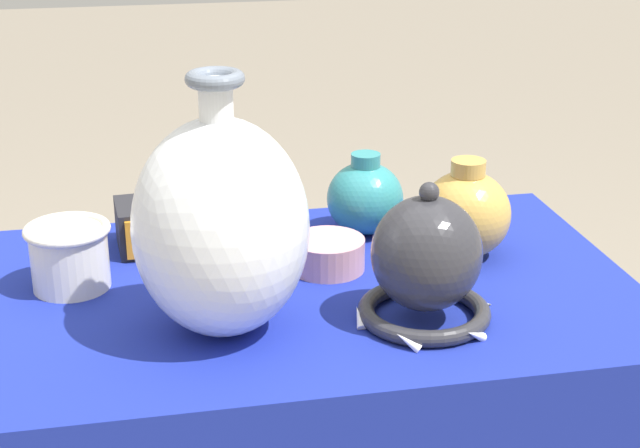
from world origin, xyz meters
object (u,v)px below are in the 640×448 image
jar_round_ochre (466,213)px  jar_round_teal (365,197)px  vase_tall_bulbous (221,226)px  cup_wide_ivory (69,254)px  pot_squat_rose (328,254)px  mosaic_tile_box (164,224)px  vase_dome_bell (426,264)px

jar_round_ochre → jar_round_teal: 0.17m
vase_tall_bulbous → cup_wide_ivory: bearing=139.3°
cup_wide_ivory → jar_round_teal: 0.46m
jar_round_ochre → jar_round_teal: bearing=136.8°
jar_round_ochre → pot_squat_rose: bearing=-177.3°
pot_squat_rose → jar_round_ochre: 0.21m
pot_squat_rose → vase_tall_bulbous: bearing=-136.6°
mosaic_tile_box → jar_round_teal: size_ratio=1.12×
cup_wide_ivory → jar_round_ochre: jar_round_ochre is taller
mosaic_tile_box → cup_wide_ivory: size_ratio=1.23×
cup_wide_ivory → pot_squat_rose: 0.36m
vase_tall_bulbous → vase_dome_bell: size_ratio=1.75×
mosaic_tile_box → pot_squat_rose: 0.26m
vase_dome_bell → jar_round_ochre: vase_dome_bell is taller
mosaic_tile_box → jar_round_ochre: jar_round_ochre is taller
mosaic_tile_box → jar_round_teal: jar_round_teal is taller
jar_round_ochre → jar_round_teal: size_ratio=1.14×
vase_tall_bulbous → cup_wide_ivory: 0.27m
mosaic_tile_box → jar_round_ochre: size_ratio=0.98×
vase_tall_bulbous → mosaic_tile_box: bearing=101.8°
vase_dome_bell → cup_wide_ivory: size_ratio=1.61×
vase_tall_bulbous → pot_squat_rose: size_ratio=3.11×
pot_squat_rose → jar_round_teal: size_ratio=0.83×
vase_dome_bell → jar_round_ochre: bearing=57.8°
vase_dome_bell → jar_round_teal: size_ratio=1.47×
pot_squat_rose → jar_round_ochre: bearing=2.7°
jar_round_ochre → cup_wide_ivory: bearing=-180.0°
vase_dome_bell → mosaic_tile_box: 0.44m
vase_dome_bell → cup_wide_ivory: (-0.45, 0.19, -0.03)m
mosaic_tile_box → pot_squat_rose: mosaic_tile_box is taller
cup_wide_ivory → pot_squat_rose: bearing=-1.5°
pot_squat_rose → jar_round_teal: jar_round_teal is taller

